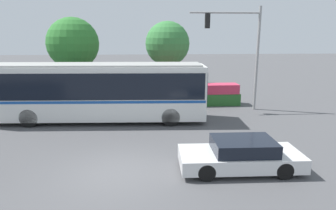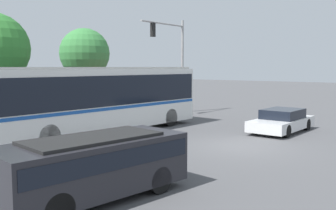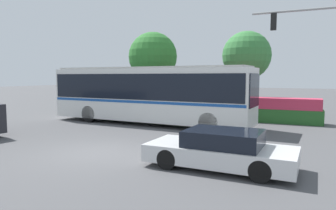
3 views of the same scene
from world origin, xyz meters
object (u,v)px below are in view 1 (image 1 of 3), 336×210
Objects in this scene: sedan_foreground at (241,155)px; street_tree_left at (73,44)px; city_bus at (98,89)px; street_tree_centre at (168,44)px; traffic_light_pole at (243,44)px.

street_tree_left reaches higher than sedan_foreground.
city_bus is 2.75× the size of sedan_foreground.
city_bus is 2.00× the size of street_tree_left.
street_tree_centre is at bearing 57.66° from city_bus.
traffic_light_pole is at bearing -105.67° from sedan_foreground.
street_tree_centre is at bearing -43.42° from traffic_light_pole.
traffic_light_pole is (8.96, 2.06, 2.43)m from city_bus.
street_tree_left reaches higher than city_bus.
sedan_foreground is (6.15, -6.96, -1.33)m from city_bus.
sedan_foreground is 10.16m from traffic_light_pole.
city_bus is 1.85× the size of traffic_light_pole.
traffic_light_pole is 1.08× the size of street_tree_left.
street_tree_left is (-8.57, 12.29, 3.71)m from sedan_foreground.
traffic_light_pole reaches higher than street_tree_left.
traffic_light_pole is 1.12× the size of street_tree_centre.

